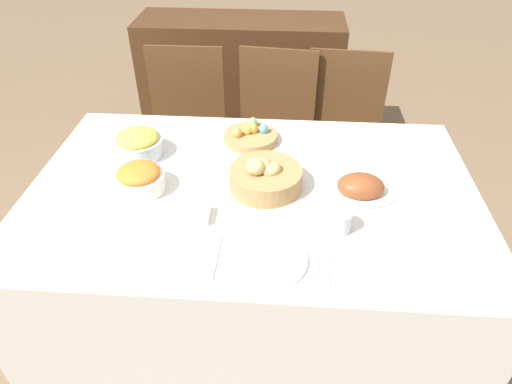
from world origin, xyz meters
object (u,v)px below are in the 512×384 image
(fork, at_px, (216,257))
(ham_platter, at_px, (360,187))
(sideboard, at_px, (242,86))
(chair_far_left, at_px, (186,129))
(chair_far_right, at_px, (342,135))
(dinner_plate, at_px, (266,259))
(butter_dish, at_px, (190,214))
(bread_basket, at_px, (265,177))
(carrot_bowl, at_px, (139,179))
(egg_basket, at_px, (251,136))
(pineapple_bowl, at_px, (138,143))
(drinking_cup, at_px, (340,221))
(knife, at_px, (316,262))
(chair_far_center, at_px, (274,132))
(spoon, at_px, (326,263))

(fork, bearing_deg, ham_platter, 37.82)
(sideboard, height_order, fork, sideboard)
(chair_far_left, xyz_separation_m, chair_far_right, (0.87, -0.00, 0.00))
(dinner_plate, distance_m, butter_dish, 0.32)
(bread_basket, distance_m, dinner_plate, 0.38)
(chair_far_right, height_order, bread_basket, chair_far_right)
(sideboard, xyz_separation_m, carrot_bowl, (-0.21, -1.61, 0.35))
(egg_basket, bearing_deg, chair_far_left, 127.78)
(pineapple_bowl, height_order, drinking_cup, pineapple_bowl)
(pineapple_bowl, bearing_deg, dinner_plate, -45.76)
(pineapple_bowl, xyz_separation_m, dinner_plate, (0.55, -0.56, -0.05))
(bread_basket, bearing_deg, fork, -108.93)
(egg_basket, height_order, butter_dish, egg_basket)
(sideboard, height_order, pineapple_bowl, sideboard)
(sideboard, relative_size, ham_platter, 5.08)
(fork, distance_m, knife, 0.30)
(chair_far_center, distance_m, knife, 1.27)
(chair_far_left, xyz_separation_m, dinner_plate, (0.51, -1.23, 0.26))
(fork, relative_size, spoon, 1.00)
(pineapple_bowl, distance_m, dinner_plate, 0.79)
(chair_far_right, relative_size, spoon, 4.69)
(chair_far_right, bearing_deg, butter_dish, -116.16)
(chair_far_right, height_order, egg_basket, chair_far_right)
(butter_dish, bearing_deg, egg_basket, 72.52)
(egg_basket, height_order, carrot_bowl, carrot_bowl)
(pineapple_bowl, distance_m, knife, 0.90)
(chair_far_left, relative_size, carrot_bowl, 5.05)
(chair_far_right, xyz_separation_m, drinking_cup, (-0.13, -1.07, 0.29))
(sideboard, bearing_deg, chair_far_left, -109.15)
(pineapple_bowl, bearing_deg, bread_basket, -19.74)
(chair_far_left, relative_size, dinner_plate, 3.62)
(dinner_plate, distance_m, fork, 0.15)
(knife, xyz_separation_m, spoon, (0.03, 0.00, 0.00))
(egg_basket, distance_m, fork, 0.70)
(carrot_bowl, relative_size, dinner_plate, 0.72)
(egg_basket, bearing_deg, spoon, -67.82)
(spoon, bearing_deg, sideboard, 102.43)
(chair_far_right, distance_m, ham_platter, 0.92)
(bread_basket, relative_size, knife, 1.36)
(pineapple_bowl, bearing_deg, chair_far_left, 87.03)
(spoon, bearing_deg, chair_far_left, 118.81)
(fork, bearing_deg, knife, 0.66)
(knife, height_order, drinking_cup, drinking_cup)
(bread_basket, relative_size, egg_basket, 1.17)
(chair_far_left, distance_m, fork, 1.31)
(chair_far_left, xyz_separation_m, spoon, (0.69, -1.23, 0.25))
(chair_far_left, height_order, sideboard, chair_far_left)
(chair_far_center, relative_size, drinking_cup, 11.85)
(bread_basket, height_order, fork, bread_basket)
(chair_far_center, bearing_deg, bread_basket, -83.76)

